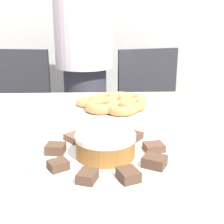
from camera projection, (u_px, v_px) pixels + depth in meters
table at (122, 150)px, 1.08m from camera, size 1.55×0.98×0.73m
person_standing at (85, 58)px, 1.93m from camera, size 0.36×0.36×1.58m
office_chair_left at (15, 127)px, 1.94m from camera, size 0.49×0.49×0.88m
office_chair_right at (154, 125)px, 1.97m from camera, size 0.53×0.53×0.88m
plate_cake at (106, 157)px, 0.84m from camera, size 0.39×0.39×0.01m
plate_donuts at (116, 108)px, 1.26m from camera, size 0.38×0.38×0.01m
frosted_cake at (106, 145)px, 0.83m from camera, size 0.16×0.16×0.06m
lamington_0 at (154, 147)px, 0.87m from camera, size 0.06×0.06×0.02m
lamington_1 at (133, 136)px, 0.94m from camera, size 0.07×0.07×0.02m
lamington_2 at (104, 133)px, 0.97m from camera, size 0.05×0.06×0.02m
lamington_3 at (75, 138)px, 0.93m from camera, size 0.07×0.07×0.02m
lamington_4 at (56, 149)px, 0.85m from camera, size 0.06×0.05×0.03m
lamington_5 at (58, 165)px, 0.76m from camera, size 0.06×0.06×0.02m
lamington_6 at (87, 176)px, 0.71m from camera, size 0.05×0.06×0.02m
lamington_7 at (128, 175)px, 0.71m from camera, size 0.06×0.06×0.03m
lamington_8 at (155, 161)px, 0.78m from camera, size 0.07×0.07×0.03m
donut_0 at (116, 103)px, 1.26m from camera, size 0.11×0.11×0.03m
donut_1 at (104, 98)px, 1.33m from camera, size 0.11×0.11×0.03m
donut_2 at (88, 102)px, 1.28m from camera, size 0.10×0.10×0.03m
donut_3 at (101, 106)px, 1.20m from camera, size 0.13×0.13×0.04m
donut_4 at (122, 108)px, 1.18m from camera, size 0.12×0.12×0.04m
donut_5 at (132, 105)px, 1.22m from camera, size 0.12×0.12×0.04m
donut_6 at (131, 100)px, 1.29m from camera, size 0.12×0.12×0.04m
donut_7 at (120, 98)px, 1.33m from camera, size 0.11×0.11×0.03m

